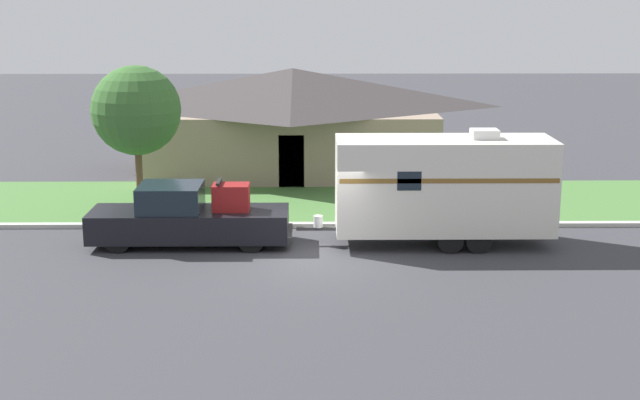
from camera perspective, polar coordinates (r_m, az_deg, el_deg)
ground_plane at (r=25.74m, az=0.07°, el=-3.89°), size 120.00×120.00×0.00m
curb_strip at (r=29.33m, az=-0.02°, el=-1.61°), size 80.00×0.30×0.14m
lawn_strip at (r=32.88m, az=-0.09°, el=-0.07°), size 80.00×7.00×0.03m
house_across_street at (r=38.57m, az=-1.74°, el=5.31°), size 12.84×8.23×4.38m
pickup_truck at (r=27.39m, az=-8.43°, el=-1.16°), size 6.13×1.94×2.01m
travel_trailer at (r=27.20m, az=7.94°, el=0.94°), size 7.74×2.22×3.56m
mailbox at (r=30.77m, az=12.60°, el=0.72°), size 0.48×0.20×1.42m
tree_in_yard at (r=31.36m, az=-11.68°, el=5.63°), size 3.09×3.09×5.14m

